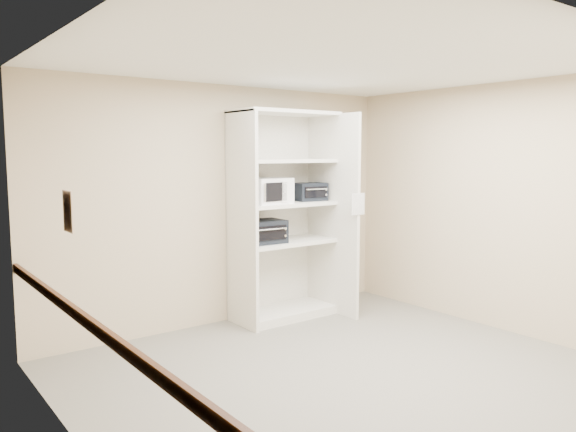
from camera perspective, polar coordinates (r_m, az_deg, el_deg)
floor at (r=5.18m, az=5.64°, el=-15.61°), size 4.50×4.00×0.01m
ceiling at (r=4.87m, az=6.00°, el=15.35°), size 4.50×4.00×0.01m
wall_back at (r=6.44m, az=-6.39°, el=1.12°), size 4.50×0.02×2.70m
wall_left at (r=3.71m, az=-20.59°, el=-3.18°), size 0.02×4.00×2.70m
wall_right at (r=6.58m, az=20.32°, el=0.87°), size 0.02×4.00×2.70m
shelving_unit at (r=6.59m, az=-0.06°, el=-0.64°), size 1.24×0.92×2.42m
microwave at (r=6.37m, az=-2.05°, el=2.57°), size 0.51×0.40×0.29m
toaster_oven_upper at (r=6.75m, az=2.17°, el=2.48°), size 0.40×0.32×0.21m
toaster_oven_lower at (r=6.39m, az=-2.58°, el=-1.59°), size 0.49×0.38×0.26m
paper_sign at (r=6.44m, az=7.14°, el=1.21°), size 0.19×0.01×0.24m
chair_rail at (r=3.81m, az=-20.00°, el=-9.83°), size 0.04×3.98×0.08m
wall_poster at (r=3.89m, az=-21.44°, el=0.44°), size 0.01×0.19×0.27m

